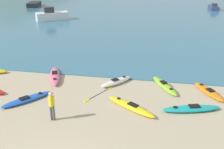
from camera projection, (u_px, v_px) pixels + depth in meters
name	position (u px, v px, depth m)	size (l,w,h in m)	color
bay_water	(143.00, 9.00, 51.34)	(160.00, 70.00, 0.06)	teal
kayak_on_sand_1	(131.00, 106.00, 15.21)	(3.22, 2.46, 0.38)	yellow
kayak_on_sand_2	(191.00, 109.00, 15.01)	(3.47, 1.64, 0.34)	teal
kayak_on_sand_3	(55.00, 76.00, 19.48)	(2.04, 3.58, 0.39)	#E5668C
kayak_on_sand_4	(209.00, 91.00, 17.08)	(2.02, 2.92, 0.34)	orange
kayak_on_sand_5	(116.00, 82.00, 18.49)	(2.18, 2.49, 0.39)	white
kayak_on_sand_6	(164.00, 85.00, 17.93)	(2.11, 3.18, 0.35)	#8CCC2D
kayak_on_sand_8	(27.00, 99.00, 16.13)	(2.55, 2.98, 0.30)	blue
person_near_foreground	(52.00, 104.00, 13.80)	(0.34, 0.29, 1.68)	#4C4C4C
moored_boat_0	(34.00, 4.00, 54.63)	(3.27, 5.28, 0.85)	black
moored_boat_2	(214.00, 7.00, 50.43)	(1.55, 4.16, 1.23)	navy
moored_boat_3	(52.00, 15.00, 40.31)	(5.06, 4.29, 2.02)	white
loose_paddle	(99.00, 94.00, 17.05)	(1.44, 2.55, 0.03)	black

